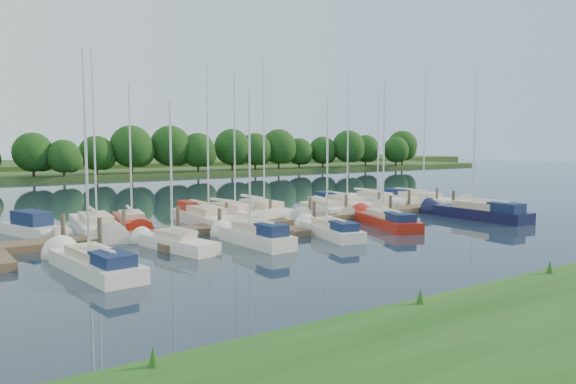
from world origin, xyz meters
TOP-DOWN VIEW (x-y plane):
  - ground at (0.00, 0.00)m, footprint 260.00×260.00m
  - dock at (0.00, 7.31)m, footprint 40.00×6.00m
  - mooring_pilings at (0.00, 8.43)m, footprint 38.24×2.84m
  - far_shore at (0.00, 75.00)m, footprint 180.00×30.00m
  - distant_hill at (0.00, 100.00)m, footprint 220.00×40.00m
  - treeline at (2.21, 62.19)m, footprint 144.78×9.49m
  - motorboat at (-13.07, 12.48)m, footprint 3.04×5.70m
  - sailboat_n_2 at (-9.60, 11.68)m, footprint 3.16×9.43m
  - sailboat_n_3 at (-7.05, 12.60)m, footprint 3.09×7.72m
  - sailboat_n_4 at (-2.46, 10.93)m, footprint 2.32×8.77m
  - sailboat_n_5 at (0.57, 12.60)m, footprint 3.15×8.68m
  - sailboat_n_6 at (2.72, 11.99)m, footprint 2.40×9.44m
  - sailboat_n_7 at (7.78, 10.70)m, footprint 2.97×7.12m
  - sailboat_n_8 at (11.34, 12.70)m, footprint 2.86×9.18m
  - sailboat_n_9 at (15.79, 13.64)m, footprint 2.43×8.28m
  - sailboat_n_10 at (19.31, 11.55)m, footprint 2.42×9.83m
  - sailboat_s_0 at (-12.73, 1.00)m, footprint 2.52×7.88m
  - sailboat_s_1 at (-7.77, 3.73)m, footprint 2.53×6.26m
  - sailboat_s_2 at (-3.59, 2.66)m, footprint 1.67×6.72m
  - sailboat_s_3 at (1.53, 2.42)m, footprint 2.81×6.84m
  - sailboat_s_4 at (7.18, 3.53)m, footprint 4.04×7.98m
  - sailboat_s_5 at (15.23, 2.19)m, footprint 2.13×8.67m

SIDE VIEW (x-z plane):
  - ground at x=0.00m, z-range 0.00..0.00m
  - dock at x=0.00m, z-range 0.00..0.40m
  - sailboat_n_3 at x=-7.05m, z-range -4.60..5.14m
  - sailboat_n_9 at x=15.79m, z-range -4.98..5.52m
  - sailboat_n_7 at x=7.78m, z-range -4.27..4.82m
  - sailboat_n_5 at x=0.57m, z-range -5.19..5.74m
  - sailboat_s_1 at x=-7.77m, z-range -3.76..4.30m
  - sailboat_n_2 at x=-9.60m, z-range -5.64..6.18m
  - sailboat_n_6 at x=2.72m, z-range -5.76..6.32m
  - far_shore at x=0.00m, z-range 0.00..0.60m
  - sailboat_n_10 at x=19.31m, z-range -5.88..6.50m
  - sailboat_s_4 at x=7.18m, z-range -4.76..5.39m
  - sailboat_s_3 at x=1.53m, z-range -4.04..4.67m
  - sailboat_n_8 at x=11.34m, z-range -5.43..6.07m
  - sailboat_s_0 at x=-12.73m, z-range -4.67..5.31m
  - sailboat_s_5 at x=15.23m, z-range -5.27..5.95m
  - sailboat_n_4 at x=-2.46m, z-range -5.30..5.99m
  - sailboat_s_2 at x=-3.59m, z-range -4.12..4.81m
  - motorboat at x=-13.07m, z-range -0.56..1.32m
  - mooring_pilings at x=0.00m, z-range -0.40..1.60m
  - distant_hill at x=0.00m, z-range 0.00..1.40m
  - treeline at x=2.21m, z-range -0.12..8.17m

